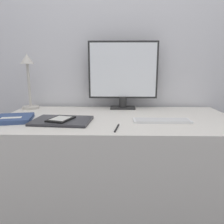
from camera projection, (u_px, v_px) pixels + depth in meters
name	position (u px, v px, depth m)	size (l,w,h in m)	color
wall_back	(117.00, 48.00, 1.73)	(3.60, 0.05, 2.40)	silver
desk	(117.00, 170.00, 1.48)	(1.50, 0.74, 0.73)	silver
monitor	(123.00, 73.00, 1.64)	(0.52, 0.11, 0.51)	#262626
keyboard	(162.00, 121.00, 1.30)	(0.34, 0.11, 0.01)	silver
laptop	(62.00, 121.00, 1.29)	(0.35, 0.26, 0.02)	#232328
ereader	(61.00, 119.00, 1.28)	(0.16, 0.18, 0.01)	black
desk_lamp	(28.00, 75.00, 1.64)	(0.12, 0.12, 0.41)	#BCB7AD
notebook	(14.00, 119.00, 1.32)	(0.25, 0.25, 0.03)	#334775
pen	(117.00, 128.00, 1.15)	(0.03, 0.14, 0.01)	black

